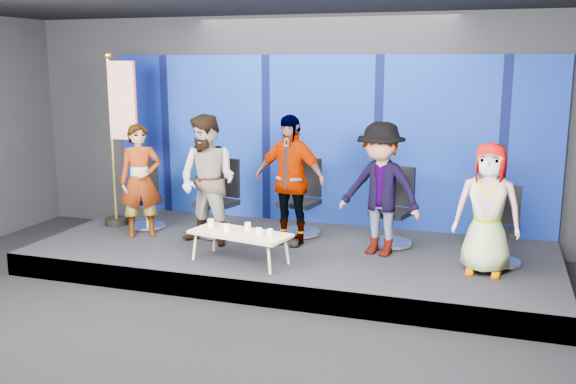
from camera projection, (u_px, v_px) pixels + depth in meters
name	position (u px, v px, depth m)	size (l,w,h in m)	color
ground	(217.00, 341.00, 6.55)	(10.00, 10.00, 0.00)	black
room_walls	(211.00, 101.00, 6.07)	(10.02, 8.02, 3.51)	black
riser	(292.00, 257.00, 8.85)	(7.00, 3.00, 0.30)	black
backdrop	(321.00, 140.00, 9.91)	(7.00, 0.08, 2.60)	#070E53
chair_a	(147.00, 206.00, 9.79)	(0.79, 0.79, 1.01)	silver
panelist_a	(140.00, 181.00, 9.21)	(0.59, 0.39, 1.63)	black
chair_b	(219.00, 210.00, 9.35)	(0.75, 0.75, 1.11)	silver
panelist_b	(208.00, 181.00, 8.76)	(0.88, 0.68, 1.80)	black
chair_c	(301.00, 210.00, 9.39)	(0.72, 0.72, 1.11)	silver
panelist_c	(289.00, 180.00, 8.81)	(1.06, 0.44, 1.80)	black
chair_d	(393.00, 220.00, 8.84)	(0.75, 0.75, 1.08)	silver
panelist_d	(380.00, 189.00, 8.31)	(1.13, 0.65, 1.75)	black
chair_e	(501.00, 239.00, 8.03)	(0.60, 0.60, 0.98)	silver
panelist_e	(488.00, 209.00, 7.56)	(0.77, 0.50, 1.58)	black
coffee_table	(240.00, 235.00, 8.07)	(1.36, 0.78, 0.39)	tan
mug_a	(211.00, 223.00, 8.32)	(0.09, 0.09, 0.10)	white
mug_b	(227.00, 228.00, 8.05)	(0.09, 0.09, 0.10)	white
mug_c	(248.00, 226.00, 8.17)	(0.08, 0.08, 0.09)	white
mug_d	(259.00, 232.00, 7.92)	(0.08, 0.08, 0.09)	white
mug_e	(270.00, 233.00, 7.88)	(0.07, 0.07, 0.09)	white
flag_stand	(119.00, 135.00, 9.67)	(0.61, 0.35, 2.65)	black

